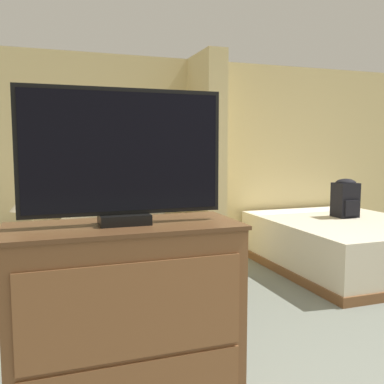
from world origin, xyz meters
TOP-DOWN VIEW (x-y plane):
  - wall_back at (-0.00, 3.93)m, footprint 7.49×0.16m
  - wall_partition_pillar at (0.12, 3.49)m, footprint 0.24×0.76m
  - couch at (-1.00, 3.45)m, footprint 1.78×0.84m
  - coffee_table at (-1.06, 2.45)m, footprint 0.68×0.52m
  - side_table at (-2.01, 3.43)m, footprint 0.41×0.41m
  - table_lamp at (-2.01, 3.43)m, footprint 0.31×0.31m
  - tv_dresser at (-1.44, 0.55)m, footprint 1.12×0.49m
  - tv at (-1.44, 0.56)m, footprint 0.96×0.16m
  - bed at (1.63, 2.74)m, footprint 1.78×2.18m
  - backpack at (1.78, 2.93)m, footprint 0.28×0.27m

SIDE VIEW (x-z plane):
  - bed at x=1.63m, z-range 0.00..0.60m
  - couch at x=-1.00m, z-range -0.12..0.76m
  - coffee_table at x=-1.06m, z-range 0.15..0.53m
  - side_table at x=-2.01m, z-range 0.18..0.77m
  - tv_dresser at x=-1.44m, z-range 0.00..1.10m
  - table_lamp at x=-2.01m, z-range 0.65..1.03m
  - backpack at x=1.78m, z-range 0.60..1.09m
  - wall_back at x=0.00m, z-range -0.01..2.59m
  - wall_partition_pillar at x=0.12m, z-range 0.00..2.60m
  - tv at x=-1.44m, z-range 1.11..1.75m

